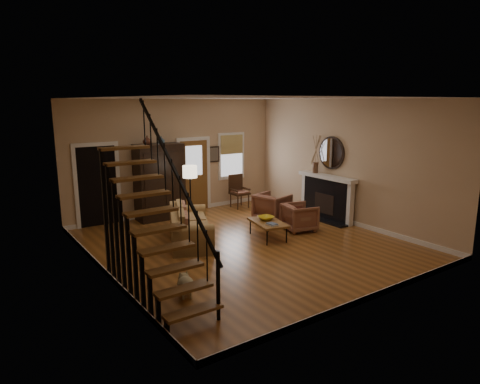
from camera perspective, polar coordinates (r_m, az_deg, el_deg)
room at (r=10.82m, az=-6.36°, el=2.75°), size 7.00×7.33×3.30m
staircase at (r=7.09m, az=-11.40°, el=-1.55°), size 0.94×2.80×3.20m
fireplace at (r=12.11m, az=11.59°, el=-0.13°), size 0.33×1.95×2.30m
armoire at (r=12.01m, az=-10.67°, el=1.33°), size 1.30×0.60×2.10m
vase_a at (r=11.62m, az=-12.27°, el=6.76°), size 0.24×0.24×0.25m
vase_b at (r=11.78m, az=-10.46°, el=6.81°), size 0.20×0.20×0.21m
sofa at (r=10.04m, az=-6.63°, el=-4.56°), size 1.65×2.24×0.77m
coffee_table at (r=10.32m, az=3.74°, el=-5.06°), size 0.84×1.19×0.41m
bowl at (r=10.39m, az=3.46°, el=-3.48°), size 0.37×0.37×0.09m
books at (r=9.96m, az=4.29°, el=-4.31°), size 0.20×0.27×0.05m
armchair_left at (r=10.98m, az=7.94°, el=-3.35°), size 0.91×0.90×0.69m
armchair_right at (r=11.78m, az=4.33°, el=-2.03°), size 1.02×1.00×0.76m
floor_lamp at (r=11.17m, az=-6.62°, el=-0.61°), size 0.42×0.42×1.62m
side_chair at (r=13.17m, az=-0.05°, el=0.08°), size 0.54×0.54×1.02m
dog at (r=7.43m, az=-7.24°, el=-12.37°), size 0.43×0.56×0.36m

